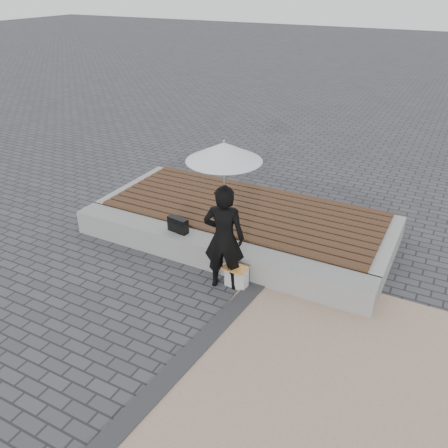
% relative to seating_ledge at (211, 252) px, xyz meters
% --- Properties ---
extents(ground, '(80.00, 80.00, 0.00)m').
position_rel_seating_ledge_xyz_m(ground, '(0.00, -1.60, -0.20)').
color(ground, '#46464B').
rests_on(ground, ground).
extents(edging_band, '(0.61, 5.20, 0.04)m').
position_rel_seating_ledge_xyz_m(edging_band, '(0.75, -2.10, -0.18)').
color(edging_band, '#333336').
rests_on(edging_band, ground).
extents(seating_ledge, '(5.00, 0.45, 0.40)m').
position_rel_seating_ledge_xyz_m(seating_ledge, '(0.00, 0.00, 0.00)').
color(seating_ledge, gray).
rests_on(seating_ledge, ground).
extents(timber_platform, '(5.00, 2.00, 0.40)m').
position_rel_seating_ledge_xyz_m(timber_platform, '(0.00, 1.20, 0.00)').
color(timber_platform, '#A5A5A0').
rests_on(timber_platform, ground).
extents(timber_decking, '(4.60, 2.00, 0.04)m').
position_rel_seating_ledge_xyz_m(timber_decking, '(0.00, 1.20, 0.22)').
color(timber_decking, brown).
rests_on(timber_decking, timber_platform).
extents(woman, '(0.65, 0.52, 1.57)m').
position_rel_seating_ledge_xyz_m(woman, '(0.45, -0.43, 0.58)').
color(woman, black).
rests_on(woman, ground).
extents(parasol, '(0.97, 0.97, 1.24)m').
position_rel_seating_ledge_xyz_m(parasol, '(0.45, -0.43, 1.82)').
color(parasol, '#B4B4B9').
rests_on(parasol, ground).
extents(handbag, '(0.36, 0.17, 0.24)m').
position_rel_seating_ledge_xyz_m(handbag, '(-0.59, 0.01, 0.32)').
color(handbag, black).
rests_on(handbag, seating_ledge).
extents(canvas_tote, '(0.34, 0.17, 0.34)m').
position_rel_seating_ledge_xyz_m(canvas_tote, '(0.63, -0.38, -0.03)').
color(canvas_tote, '#BABAB6').
rests_on(canvas_tote, ground).
extents(magazine, '(0.36, 0.28, 0.01)m').
position_rel_seating_ledge_xyz_m(magazine, '(0.63, -0.43, 0.15)').
color(magazine, '#DA5741').
rests_on(magazine, canvas_tote).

